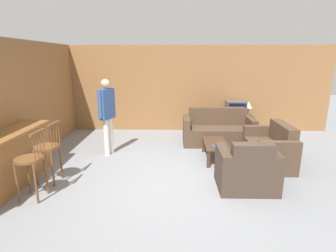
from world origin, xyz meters
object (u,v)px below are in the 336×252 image
(table_lamp, at_px, (248,106))
(coffee_table, at_px, (216,145))
(person_by_window, at_px, (107,112))
(bar_chair_mid, at_px, (48,151))
(book_on_table, at_px, (215,146))
(bar_chair_near, at_px, (31,163))
(armchair_near, at_px, (247,171))
(tv_unit, at_px, (234,125))
(couch_far, at_px, (218,131))
(tv, at_px, (236,108))
(loveseat_right, at_px, (270,149))

(table_lamp, bearing_deg, coffee_table, -120.73)
(coffee_table, height_order, table_lamp, table_lamp)
(coffee_table, relative_size, person_by_window, 0.58)
(bar_chair_mid, height_order, book_on_table, bar_chair_mid)
(bar_chair_near, xyz_separation_m, armchair_near, (3.52, 0.42, -0.27))
(person_by_window, bearing_deg, armchair_near, -30.18)
(bar_chair_near, distance_m, bar_chair_mid, 0.57)
(tv_unit, bearing_deg, coffee_table, -112.62)
(armchair_near, xyz_separation_m, book_on_table, (-0.38, 1.11, 0.06))
(tv_unit, bearing_deg, bar_chair_near, -136.16)
(book_on_table, height_order, table_lamp, table_lamp)
(couch_far, distance_m, coffee_table, 1.18)
(person_by_window, bearing_deg, book_on_table, -12.20)
(bar_chair_mid, distance_m, person_by_window, 1.70)
(coffee_table, height_order, tv, tv)
(loveseat_right, distance_m, tv, 2.41)
(bar_chair_near, bearing_deg, bar_chair_mid, 90.00)
(person_by_window, bearing_deg, coffee_table, -6.19)
(tv_unit, bearing_deg, table_lamp, 0.00)
(tv, bearing_deg, couch_far, -124.60)
(book_on_table, bearing_deg, person_by_window, 167.80)
(armchair_near, relative_size, loveseat_right, 0.73)
(armchair_near, relative_size, book_on_table, 5.30)
(bar_chair_mid, height_order, table_lamp, bar_chair_mid)
(couch_far, distance_m, tv, 1.24)
(bar_chair_near, distance_m, couch_far, 4.52)
(couch_far, bearing_deg, bar_chair_mid, -145.13)
(table_lamp, xyz_separation_m, person_by_window, (-3.73, -1.85, 0.15))
(bar_chair_near, height_order, bar_chair_mid, same)
(bar_chair_mid, xyz_separation_m, tv_unit, (4.07, 3.33, -0.33))
(bar_chair_near, bearing_deg, person_by_window, 70.88)
(bar_chair_near, height_order, table_lamp, bar_chair_near)
(bar_chair_near, height_order, book_on_table, bar_chair_near)
(book_on_table, bearing_deg, armchair_near, -71.09)
(coffee_table, bearing_deg, bar_chair_near, -150.67)
(couch_far, distance_m, loveseat_right, 1.67)
(loveseat_right, xyz_separation_m, tv, (-0.24, 2.35, 0.45))
(tv_unit, bearing_deg, person_by_window, -151.16)
(armchair_near, bearing_deg, bar_chair_mid, 177.56)
(bar_chair_mid, relative_size, table_lamp, 2.69)
(tv, relative_size, table_lamp, 1.33)
(loveseat_right, xyz_separation_m, book_on_table, (-1.17, -0.02, 0.07))
(couch_far, relative_size, coffee_table, 1.77)
(bar_chair_mid, relative_size, tv_unit, 1.12)
(bar_chair_mid, xyz_separation_m, tv, (4.07, 3.33, 0.17))
(armchair_near, xyz_separation_m, coffee_table, (-0.34, 1.37, -0.01))
(bar_chair_near, relative_size, coffee_table, 1.10)
(tv_unit, bearing_deg, tv, -90.00)
(bar_chair_mid, distance_m, armchair_near, 3.54)
(coffee_table, distance_m, tv_unit, 2.29)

